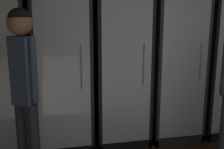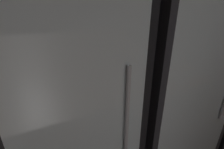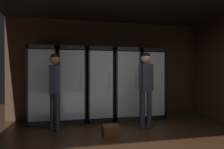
# 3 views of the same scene
# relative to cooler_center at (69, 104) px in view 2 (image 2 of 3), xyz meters

# --- Properties ---
(wall_back) EXTENTS (6.00, 0.06, 2.80)m
(wall_back) POSITION_rel_cooler_center_xyz_m (0.51, 0.34, 0.43)
(wall_back) COLOR #382619
(wall_back) RESTS_ON ground
(cooler_center) EXTENTS (0.67, 0.69, 1.98)m
(cooler_center) POSITION_rel_cooler_center_xyz_m (0.00, 0.00, 0.00)
(cooler_center) COLOR black
(cooler_center) RESTS_ON ground
(cooler_right) EXTENTS (0.67, 0.69, 1.98)m
(cooler_right) POSITION_rel_cooler_center_xyz_m (0.73, 0.00, 0.00)
(cooler_right) COLOR #2B2B30
(cooler_right) RESTS_ON ground
(cooler_far_right) EXTENTS (0.67, 0.69, 1.98)m
(cooler_far_right) POSITION_rel_cooler_center_xyz_m (1.46, 0.00, -0.00)
(cooler_far_right) COLOR black
(cooler_far_right) RESTS_ON ground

